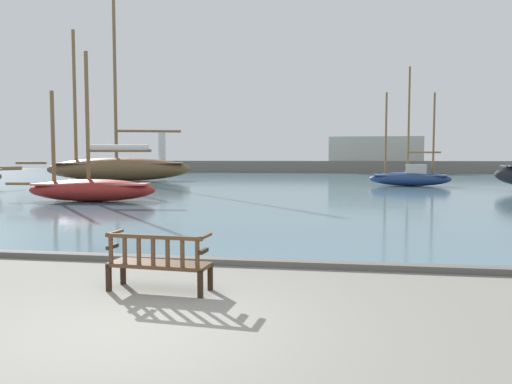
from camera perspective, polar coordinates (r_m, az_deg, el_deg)
ground_plane at (r=6.45m, az=-13.26°, el=-15.18°), size 160.00×160.00×0.00m
harbor_water at (r=49.72m, az=6.59°, el=1.59°), size 100.00×80.00×0.08m
quay_edge_kerb at (r=9.97m, az=-4.67°, el=-7.86°), size 40.00×0.30×0.12m
park_bench at (r=8.04m, az=-11.09°, el=-7.83°), size 1.64×0.65×0.92m
sailboat_outer_starboard at (r=24.10m, az=-18.23°, el=0.52°), size 6.98×2.52×6.80m
sailboat_nearest_starboard at (r=43.96m, az=-15.32°, el=2.80°), size 14.05×6.31×16.40m
sailboat_nearest_port at (r=36.73m, az=17.21°, el=1.78°), size 5.71×2.12×8.31m
far_breakwater at (r=65.42m, az=8.59°, el=3.39°), size 52.73×2.40×5.53m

